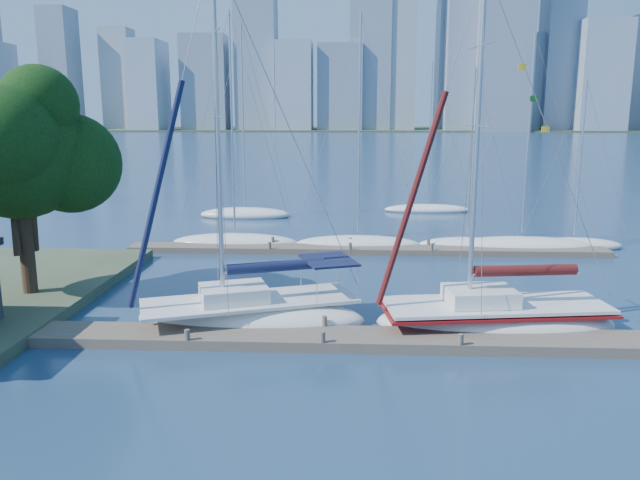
{
  "coord_description": "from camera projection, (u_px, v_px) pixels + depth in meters",
  "views": [
    {
      "loc": [
        0.94,
        -22.44,
        8.61
      ],
      "look_at": [
        -0.33,
        4.0,
        3.22
      ],
      "focal_mm": 35.0,
      "sensor_mm": 36.0,
      "label": 1
    }
  ],
  "objects": [
    {
      "name": "near_dock",
      "position": [
        324.0,
        339.0,
        23.68
      ],
      "size": [
        26.0,
        2.0,
        0.4
      ],
      "primitive_type": "cube",
      "color": "#4E4439",
      "rests_on": "ground"
    },
    {
      "name": "far_dock",
      "position": [
        366.0,
        250.0,
        39.25
      ],
      "size": [
        30.0,
        1.8,
        0.36
      ],
      "primitive_type": "cube",
      "color": "#4E4439",
      "rests_on": "ground"
    },
    {
      "name": "skyline",
      "position": [
        390.0,
        57.0,
        300.32
      ],
      "size": [
        502.07,
        51.31,
        95.41
      ],
      "color": "#8091A5",
      "rests_on": "ground"
    },
    {
      "name": "bg_boat_4",
      "position": [
        521.0,
        245.0,
        40.01
      ],
      "size": [
        9.2,
        2.79,
        13.66
      ],
      "rotation": [
        0.0,
        0.0,
        0.03
      ],
      "color": "silver",
      "rests_on": "ground"
    },
    {
      "name": "bg_boat_7",
      "position": [
        427.0,
        209.0,
        55.54
      ],
      "size": [
        7.73,
        2.48,
        13.27
      ],
      "rotation": [
        0.0,
        0.0,
        -0.06
      ],
      "color": "silver",
      "rests_on": "ground"
    },
    {
      "name": "tree",
      "position": [
        18.0,
        148.0,
        27.47
      ],
      "size": [
        8.22,
        7.48,
        10.67
      ],
      "color": "black",
      "rests_on": "ground"
    },
    {
      "name": "far_shore",
      "position": [
        349.0,
        129.0,
        336.92
      ],
      "size": [
        800.0,
        100.0,
        1.5
      ],
      "primitive_type": "cube",
      "color": "#38472D",
      "rests_on": "ground"
    },
    {
      "name": "bg_boat_5",
      "position": [
        574.0,
        245.0,
        40.53
      ],
      "size": [
        6.53,
        3.85,
        10.93
      ],
      "rotation": [
        0.0,
        0.0,
        -0.32
      ],
      "color": "silver",
      "rests_on": "ground"
    },
    {
      "name": "bg_boat_3",
      "position": [
        467.0,
        244.0,
        40.45
      ],
      "size": [
        6.59,
        2.99,
        11.75
      ],
      "rotation": [
        0.0,
        0.0,
        -0.14
      ],
      "color": "silver",
      "rests_on": "ground"
    },
    {
      "name": "sailboat_navy",
      "position": [
        250.0,
        299.0,
        25.6
      ],
      "size": [
        9.91,
        6.06,
        15.16
      ],
      "rotation": [
        0.0,
        0.0,
        0.34
      ],
      "color": "silver",
      "rests_on": "ground"
    },
    {
      "name": "sailboat_maroon",
      "position": [
        495.0,
        305.0,
        25.04
      ],
      "size": [
        9.89,
        4.39,
        14.55
      ],
      "rotation": [
        0.0,
        0.0,
        0.14
      ],
      "color": "silver",
      "rests_on": "ground"
    },
    {
      "name": "bg_boat_2",
      "position": [
        358.0,
        243.0,
        40.59
      ],
      "size": [
        8.46,
        4.0,
        14.99
      ],
      "rotation": [
        0.0,
        0.0,
        -0.2
      ],
      "color": "silver",
      "rests_on": "ground"
    },
    {
      "name": "ground",
      "position": [
        324.0,
        344.0,
        23.72
      ],
      "size": [
        700.0,
        700.0,
        0.0
      ],
      "primitive_type": "plane",
      "color": "#172A4A",
      "rests_on": "ground"
    },
    {
      "name": "bg_boat_0",
      "position": [
        235.0,
        241.0,
        41.18
      ],
      "size": [
        8.67,
        4.87,
        15.21
      ],
      "rotation": [
        0.0,
        0.0,
        -0.31
      ],
      "color": "silver",
      "rests_on": "ground"
    },
    {
      "name": "bg_boat_6",
      "position": [
        245.0,
        213.0,
        52.53
      ],
      "size": [
        8.01,
        4.81,
        16.14
      ],
      "rotation": [
        0.0,
        0.0,
        0.33
      ],
      "color": "silver",
      "rests_on": "ground"
    }
  ]
}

